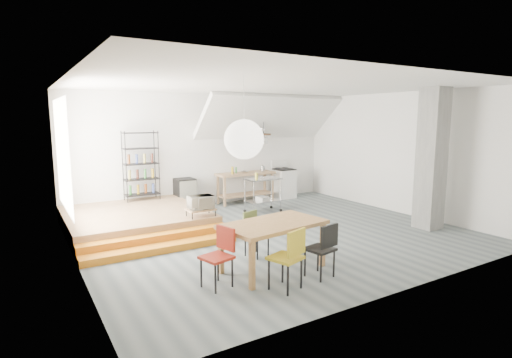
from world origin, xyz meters
TOP-DOWN VIEW (x-y plane):
  - floor at (0.00, 0.00)m, footprint 8.00×8.00m
  - wall_back at (0.00, 3.50)m, footprint 8.00×0.04m
  - wall_left at (-4.00, 0.00)m, footprint 0.04×7.00m
  - wall_right at (4.00, 0.00)m, footprint 0.04×7.00m
  - ceiling at (0.00, 0.00)m, footprint 8.00×7.00m
  - slope_ceiling at (1.80, 2.90)m, footprint 4.40×1.44m
  - window_pane at (-3.98, 1.50)m, footprint 0.02×2.50m
  - platform at (-2.50, 2.00)m, footprint 3.00×3.00m
  - step_lower at (-2.50, 0.05)m, footprint 3.00×0.35m
  - step_upper at (-2.50, 0.40)m, footprint 3.00×0.35m
  - concrete_column at (3.30, -1.50)m, footprint 0.50×0.50m
  - kitchen_counter at (1.10, 3.15)m, footprint 1.80×0.60m
  - stove at (2.50, 3.16)m, footprint 0.60×0.60m
  - pot_rack at (1.13, 2.92)m, footprint 1.20×0.50m
  - wire_shelving at (-2.00, 3.20)m, footprint 0.88×0.38m
  - microwave_shelf at (-1.40, 0.75)m, footprint 0.60×0.40m
  - paper_lantern at (-1.80, -1.89)m, footprint 0.60×0.60m
  - dining_table at (-1.21, -1.81)m, footprint 1.83×1.18m
  - chair_mustard at (-1.46, -2.62)m, footprint 0.54×0.54m
  - chair_black at (-0.73, -2.52)m, footprint 0.47×0.47m
  - chair_olive at (-1.11, -1.03)m, footprint 0.47×0.47m
  - chair_red at (-2.25, -1.94)m, footprint 0.50×0.50m
  - rolling_cart at (0.87, 1.81)m, footprint 0.96×0.55m
  - mini_fridge at (-0.81, 3.20)m, footprint 0.51×0.51m
  - microwave at (-1.40, 0.75)m, footprint 0.53×0.36m
  - bowl at (1.04, 3.10)m, footprint 0.23×0.23m

SIDE VIEW (x-z plane):
  - floor at x=0.00m, z-range 0.00..0.00m
  - step_lower at x=-2.50m, z-range 0.00..0.13m
  - step_upper at x=-2.50m, z-range 0.00..0.27m
  - platform at x=-2.50m, z-range 0.00..0.40m
  - mini_fridge at x=-0.81m, z-range 0.00..0.87m
  - stove at x=2.50m, z-range -0.11..1.07m
  - chair_olive at x=-1.11m, z-range 0.08..0.90m
  - chair_black at x=-0.73m, z-range 0.09..0.98m
  - chair_red at x=-2.25m, z-range 0.09..0.99m
  - microwave_shelf at x=-1.40m, z-range 0.46..0.63m
  - chair_mustard at x=-1.46m, z-range 0.09..1.03m
  - rolling_cart at x=0.87m, z-range 0.14..1.07m
  - kitchen_counter at x=1.10m, z-range 0.17..1.08m
  - microwave at x=-1.40m, z-range 0.56..0.85m
  - dining_table at x=-1.21m, z-range 0.32..1.13m
  - bowl at x=1.04m, z-range 0.91..0.97m
  - wire_shelving at x=-2.00m, z-range 0.43..2.23m
  - wall_back at x=0.00m, z-range 0.00..3.20m
  - wall_left at x=-4.00m, z-range 0.00..3.20m
  - wall_right at x=4.00m, z-range 0.00..3.20m
  - concrete_column at x=3.30m, z-range 0.00..3.20m
  - window_pane at x=-3.98m, z-range 0.70..2.90m
  - pot_rack at x=1.13m, z-range 1.26..2.69m
  - paper_lantern at x=-1.80m, z-range 1.90..2.50m
  - slope_ceiling at x=1.80m, z-range 1.89..3.21m
  - ceiling at x=0.00m, z-range 3.19..3.21m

